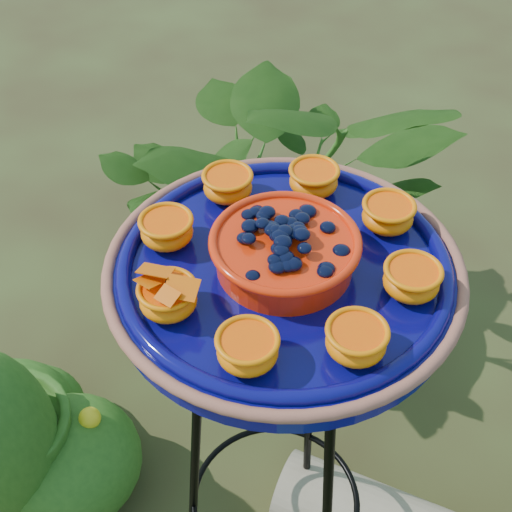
% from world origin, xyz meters
% --- Properties ---
extents(tripod_stand, '(0.44, 0.44, 0.99)m').
position_xyz_m(tripod_stand, '(-0.02, -0.10, 0.60)').
color(tripod_stand, black).
rests_on(tripod_stand, ground).
extents(feeder_dish, '(0.61, 0.61, 0.12)m').
position_xyz_m(feeder_dish, '(-0.02, -0.10, 1.04)').
color(feeder_dish, '#070757').
rests_on(feeder_dish, tripod_stand).
extents(shrub_back_left, '(1.17, 1.16, 0.99)m').
position_xyz_m(shrub_back_left, '(-0.54, 0.54, 0.49)').
color(shrub_back_left, '#244F15').
rests_on(shrub_back_left, ground).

